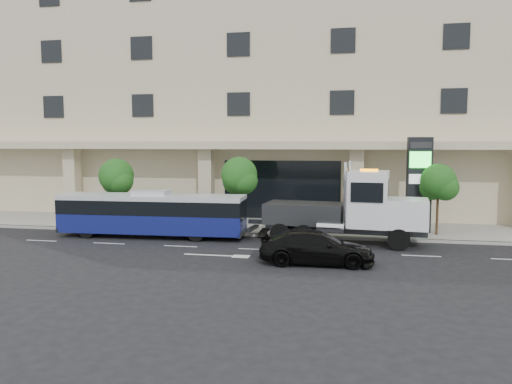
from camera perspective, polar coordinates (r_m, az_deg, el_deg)
ground at (r=26.75m, az=0.59°, el=-5.90°), size 120.00×120.00×0.00m
sidewalk at (r=31.59m, az=2.19°, el=-3.99°), size 120.00×6.00×0.15m
curb at (r=28.67m, az=1.30°, el=-4.97°), size 120.00×0.30×0.15m
convention_center at (r=41.74m, az=4.41°, el=11.97°), size 60.00×17.60×20.00m
tree_left at (r=32.89m, az=-15.63°, el=1.52°), size 2.27×2.20×4.22m
tree_mid at (r=30.20m, az=-1.90°, el=1.66°), size 2.28×2.20×4.38m
tree_right at (r=29.90m, az=20.16°, el=0.85°), size 2.10×2.00×4.04m
city_bus at (r=28.95m, az=-11.80°, el=-2.40°), size 10.67×2.61×2.68m
tow_truck at (r=26.89m, az=10.90°, el=-2.05°), size 9.66×3.21×4.38m
black_sedan at (r=22.40m, az=6.91°, el=-6.29°), size 5.14×2.23×1.47m
signage_pylon at (r=30.37m, az=18.13°, el=0.85°), size 1.43×0.68×5.54m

